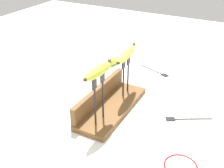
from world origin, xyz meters
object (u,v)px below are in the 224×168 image
banana_raised_right (126,54)px  wire_coil (181,166)px  fork_stand_right (126,73)px  banana_raised_left (98,71)px  fork_stand_left (99,95)px  fork_fallen_far (158,72)px  fork_fallen_near (183,119)px  banana_chunk_near (112,61)px

banana_raised_right → wire_coil: 0.49m
fork_stand_right → banana_raised_right: 0.08m
banana_raised_left → banana_raised_right: bearing=-0.0°
fork_stand_left → banana_raised_right: 0.24m
fork_stand_left → wire_coil: (-0.06, -0.33, -0.13)m
fork_stand_right → wire_coil: 0.46m
fork_fallen_far → wire_coil: (-0.59, -0.29, -0.00)m
banana_raised_left → fork_fallen_near: (0.18, -0.27, -0.23)m
banana_chunk_near → fork_fallen_far: bearing=-84.0°
banana_chunk_near → fork_fallen_near: bearing=-123.3°
fork_stand_right → banana_raised_left: (-0.23, 0.00, 0.11)m
fork_fallen_far → banana_chunk_near: 0.26m
fork_fallen_near → fork_stand_left: bearing=124.4°
banana_raised_left → banana_chunk_near: (0.50, 0.21, -0.21)m
banana_raised_left → fork_fallen_far: (0.53, -0.04, -0.23)m
wire_coil → fork_fallen_far: bearing=26.1°
banana_raised_left → banana_raised_right: (0.23, -0.00, -0.02)m
fork_stand_left → banana_raised_right: bearing=-0.0°
banana_raised_left → wire_coil: bearing=-100.7°
fork_stand_left → wire_coil: fork_stand_left is taller
fork_stand_right → wire_coil: bearing=-130.9°
fork_stand_left → banana_raised_left: size_ratio=1.20×
fork_fallen_far → wire_coil: bearing=-153.9°
banana_raised_left → fork_stand_right: bearing=-0.0°
fork_stand_right → banana_raised_left: 0.25m
fork_fallen_far → banana_chunk_near: bearing=96.0°
fork_stand_right → banana_chunk_near: (0.27, 0.21, -0.10)m
banana_raised_left → fork_stand_left: bearing=-5.0°
banana_raised_left → wire_coil: 0.41m
banana_raised_left → fork_fallen_far: banana_raised_left is taller
banana_raised_right → banana_chunk_near: (0.27, 0.21, -0.19)m
fork_stand_right → fork_fallen_far: size_ratio=0.96×
banana_raised_left → fork_fallen_near: bearing=-55.6°
fork_stand_right → wire_coil: size_ratio=1.55×
fork_stand_left → wire_coil: size_ratio=1.75×
banana_raised_left → banana_chunk_near: bearing=22.8°
fork_stand_right → fork_stand_left: bearing=180.0°
banana_raised_right → fork_fallen_near: 0.34m
fork_stand_left → banana_raised_right: banana_raised_right is taller
banana_raised_right → fork_stand_left: bearing=180.0°
wire_coil → banana_raised_right: bearing=49.1°
fork_stand_left → banana_raised_left: (-0.00, 0.00, 0.09)m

